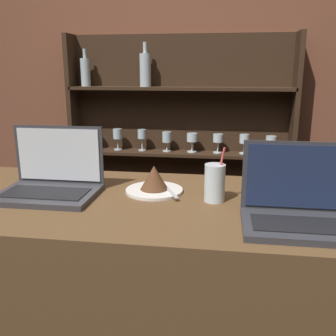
{
  "coord_description": "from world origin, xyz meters",
  "views": [
    {
      "loc": [
        0.31,
        -0.8,
        1.49
      ],
      "look_at": [
        0.14,
        0.36,
        1.18
      ],
      "focal_mm": 40.0,
      "sensor_mm": 36.0,
      "label": 1
    }
  ],
  "objects_px": {
    "laptop_near": "(51,180)",
    "cake_plate": "(154,182)",
    "laptop_far": "(305,208)",
    "water_glass": "(215,183)"
  },
  "relations": [
    {
      "from": "laptop_near",
      "to": "cake_plate",
      "type": "relative_size",
      "value": 1.62
    },
    {
      "from": "laptop_near",
      "to": "water_glass",
      "type": "xyz_separation_m",
      "value": [
        0.55,
        0.0,
        0.01
      ]
    },
    {
      "from": "cake_plate",
      "to": "laptop_far",
      "type": "bearing_deg",
      "value": -26.18
    },
    {
      "from": "laptop_near",
      "to": "cake_plate",
      "type": "bearing_deg",
      "value": 11.17
    },
    {
      "from": "cake_plate",
      "to": "water_glass",
      "type": "relative_size",
      "value": 1.12
    },
    {
      "from": "cake_plate",
      "to": "water_glass",
      "type": "height_order",
      "value": "water_glass"
    },
    {
      "from": "laptop_near",
      "to": "water_glass",
      "type": "height_order",
      "value": "laptop_near"
    },
    {
      "from": "laptop_far",
      "to": "laptop_near",
      "type": "bearing_deg",
      "value": 168.99
    },
    {
      "from": "laptop_near",
      "to": "laptop_far",
      "type": "distance_m",
      "value": 0.81
    },
    {
      "from": "water_glass",
      "to": "cake_plate",
      "type": "bearing_deg",
      "value": 163.02
    }
  ]
}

